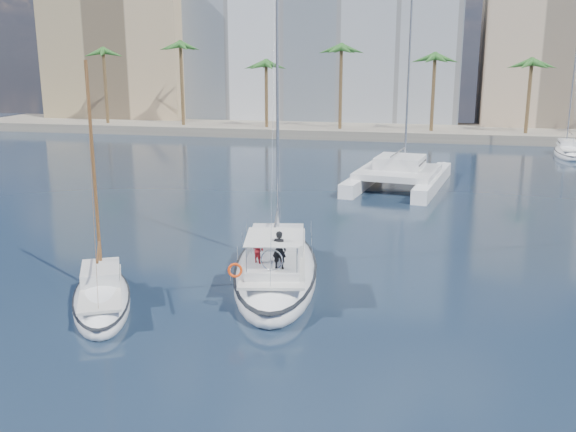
# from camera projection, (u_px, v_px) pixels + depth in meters

# --- Properties ---
(ground) EXTENTS (160.00, 160.00, 0.00)m
(ground) POSITION_uv_depth(u_px,v_px,m) (308.00, 295.00, 29.41)
(ground) COLOR black
(ground) RESTS_ON ground
(quay) EXTENTS (120.00, 14.00, 1.20)m
(quay) POSITION_uv_depth(u_px,v_px,m) (390.00, 131.00, 87.05)
(quay) COLOR gray
(quay) RESTS_ON ground
(building_modern) EXTENTS (42.00, 16.00, 28.00)m
(building_modern) POSITION_uv_depth(u_px,v_px,m) (319.00, 32.00, 97.62)
(building_modern) COLOR silver
(building_modern) RESTS_ON ground
(building_tan_left) EXTENTS (22.00, 14.00, 22.00)m
(building_tan_left) POSITION_uv_depth(u_px,v_px,m) (127.00, 52.00, 100.75)
(building_tan_left) COLOR tan
(building_tan_left) RESTS_ON ground
(building_beige) EXTENTS (20.00, 14.00, 20.00)m
(building_beige) POSITION_uv_depth(u_px,v_px,m) (557.00, 60.00, 88.74)
(building_beige) COLOR beige
(building_beige) RESTS_ON ground
(palm_left) EXTENTS (3.60, 3.60, 12.30)m
(palm_left) POSITION_uv_depth(u_px,v_px,m) (141.00, 58.00, 87.91)
(palm_left) COLOR brown
(palm_left) RESTS_ON ground
(palm_centre) EXTENTS (3.60, 3.60, 12.30)m
(palm_centre) POSITION_uv_depth(u_px,v_px,m) (391.00, 58.00, 80.89)
(palm_centre) COLOR brown
(palm_centre) RESTS_ON ground
(main_sloop) EXTENTS (6.27, 13.04, 18.57)m
(main_sloop) POSITION_uv_depth(u_px,v_px,m) (276.00, 269.00, 31.19)
(main_sloop) COLOR white
(main_sloop) RESTS_ON ground
(small_sloop) EXTENTS (5.67, 8.00, 11.12)m
(small_sloop) POSITION_uv_depth(u_px,v_px,m) (102.00, 298.00, 27.95)
(small_sloop) COLOR white
(small_sloop) RESTS_ON ground
(catamaran) EXTENTS (8.69, 14.34, 19.47)m
(catamaran) POSITION_uv_depth(u_px,v_px,m) (399.00, 172.00, 53.34)
(catamaran) COLOR white
(catamaran) RESTS_ON ground
(seagull) EXTENTS (1.20, 0.52, 0.22)m
(seagull) POSITION_uv_depth(u_px,v_px,m) (257.00, 246.00, 33.45)
(seagull) COLOR silver
(seagull) RESTS_ON ground
(moored_yacht_a) EXTENTS (3.37, 9.52, 11.90)m
(moored_yacht_a) POSITION_uv_depth(u_px,v_px,m) (567.00, 156.00, 69.81)
(moored_yacht_a) COLOR white
(moored_yacht_a) RESTS_ON ground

